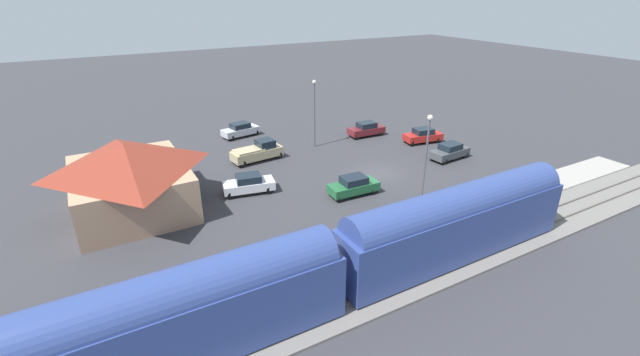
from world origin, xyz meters
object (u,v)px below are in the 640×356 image
object	(u,v)px
pedestrian_on_platform	(391,220)
sedan_green	(354,186)
light_pole_lot_center	(314,106)
sedan_charcoal	(450,151)
passenger_train	(170,318)
light_pole_near_platform	(427,151)
station_building	(129,176)
sedan_white	(249,184)
sedan_maroon	(366,129)
sedan_silver	(240,130)
sedan_red	(423,135)
pickup_tan	(258,151)

from	to	relation	value
pedestrian_on_platform	sedan_green	size ratio (longest dim) A/B	0.37
light_pole_lot_center	sedan_charcoal	bearing A→B (deg)	-134.70
passenger_train	light_pole_near_platform	bearing A→B (deg)	-72.58
station_building	light_pole_near_platform	distance (m)	23.95
sedan_white	light_pole_near_platform	distance (m)	15.61
station_building	pedestrian_on_platform	xyz separation A→B (m)	(-13.74, -15.84, -1.68)
station_building	sedan_maroon	world-z (taller)	station_building
passenger_train	sedan_silver	world-z (taller)	passenger_train
pedestrian_on_platform	light_pole_near_platform	size ratio (longest dim) A/B	0.22
sedan_green	passenger_train	bearing A→B (deg)	122.42
sedan_red	sedan_charcoal	distance (m)	5.61
station_building	sedan_maroon	distance (m)	28.52
sedan_green	sedan_charcoal	xyz separation A→B (m)	(2.12, -13.71, 0.00)
sedan_red	sedan_white	world-z (taller)	same
pickup_tan	light_pole_near_platform	size ratio (longest dim) A/B	0.71
pickup_tan	sedan_red	world-z (taller)	pickup_tan
passenger_train	light_pole_lot_center	xyz separation A→B (m)	(24.02, -20.92, 1.97)
sedan_red	sedan_white	xyz separation A→B (m)	(-2.69, 22.81, 0.00)
sedan_white	sedan_green	bearing A→B (deg)	-121.76
station_building	sedan_white	world-z (taller)	station_building
sedan_red	sedan_green	xyz separation A→B (m)	(-7.60, 14.89, 0.00)
station_building	light_pole_near_platform	bearing A→B (deg)	-117.99
sedan_red	light_pole_lot_center	distance (m)	13.47
sedan_green	sedan_charcoal	distance (m)	13.87
pedestrian_on_platform	light_pole_near_platform	world-z (taller)	light_pole_near_platform
sedan_green	sedan_white	distance (m)	9.32
light_pole_near_platform	sedan_charcoal	bearing A→B (deg)	-56.04
sedan_red	sedan_charcoal	xyz separation A→B (m)	(-5.48, 1.18, 0.00)
station_building	sedan_charcoal	distance (m)	31.37
passenger_train	sedan_red	bearing A→B (deg)	-59.95
passenger_train	station_building	distance (m)	18.01
pedestrian_on_platform	sedan_maroon	size ratio (longest dim) A/B	0.37
pedestrian_on_platform	sedan_maroon	distance (m)	23.29
station_building	sedan_white	size ratio (longest dim) A/B	2.36
sedan_silver	sedan_white	world-z (taller)	same
sedan_maroon	light_pole_near_platform	distance (m)	19.14
sedan_maroon	sedan_silver	bearing A→B (deg)	61.52
sedan_maroon	sedan_silver	xyz separation A→B (m)	(7.39, 13.62, 0.00)
sedan_charcoal	light_pole_near_platform	world-z (taller)	light_pole_near_platform
station_building	pedestrian_on_platform	world-z (taller)	station_building
station_building	sedan_maroon	size ratio (longest dim) A/B	2.46
sedan_white	light_pole_lot_center	world-z (taller)	light_pole_lot_center
sedan_white	light_pole_near_platform	bearing A→B (deg)	-128.85
station_building	sedan_red	xyz separation A→B (m)	(0.95, -32.15, -2.08)
pickup_tan	sedan_green	xyz separation A→B (m)	(-11.81, -4.27, -0.15)
sedan_charcoal	light_pole_lot_center	world-z (taller)	light_pole_lot_center
passenger_train	sedan_charcoal	size ratio (longest dim) A/B	11.73
passenger_train	light_pole_near_platform	size ratio (longest dim) A/B	6.90
pickup_tan	light_pole_lot_center	bearing A→B (deg)	-83.27
light_pole_near_platform	pedestrian_on_platform	bearing A→B (deg)	115.86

